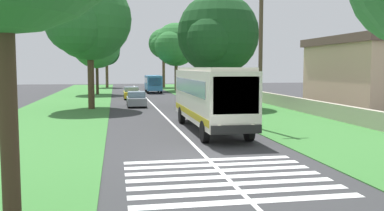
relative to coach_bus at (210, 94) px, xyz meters
The scene contains 18 objects.
ground 8.05m from the coach_bus, 166.59° to the left, with size 160.00×160.00×0.00m, color #333335.
grass_verge_left 12.65m from the coach_bus, 53.31° to the left, with size 120.00×8.00×0.04m, color #387533.
grass_verge_right 10.05m from the coach_bus, 40.66° to the right, with size 120.00×8.00×0.04m, color #387533.
centre_line 7.96m from the coach_bus, 13.58° to the left, with size 110.00×0.16×0.01m, color silver.
coach_bus is the anchor object (origin of this frame).
zebra_crossing 10.88m from the coach_bus, behind, with size 5.85×6.80×0.01m.
trailing_car_0 16.84m from the coach_bus, 12.12° to the left, with size 4.30×1.78×1.43m.
trailing_car_1 26.47m from the coach_bus, ahead, with size 4.30×1.78×1.43m.
trailing_minibus_0 37.58m from the coach_bus, ahead, with size 6.00×2.14×2.53m.
roadside_tree_left_0 17.30m from the coach_bus, 28.62° to the left, with size 8.79×7.31×11.60m.
roadside_tree_left_1 55.37m from the coach_bus, ahead, with size 5.80×4.86×8.83m.
roadside_tree_left_3 36.06m from the coach_bus, 13.06° to the left, with size 7.68×6.48×10.02m.
roadside_tree_right_1 42.86m from the coach_bus, ahead, with size 8.29×6.95×10.69m.
roadside_tree_right_2 53.85m from the coach_bus, ahead, with size 6.39×5.46×10.76m.
roadside_tree_right_3 15.16m from the coach_bus, 14.78° to the right, with size 8.84×7.48×10.46m.
utility_pole 3.91m from the coach_bus, 92.86° to the right, with size 0.24×1.40×8.85m.
roadside_wall 15.92m from the coach_bus, 38.20° to the right, with size 70.00×0.40×1.12m, color #B2A893.
roadside_building 22.02m from the coach_bus, 55.60° to the right, with size 12.86×7.91×6.63m.
Camera 1 is at (-16.73, 3.67, 3.74)m, focal length 39.62 mm.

